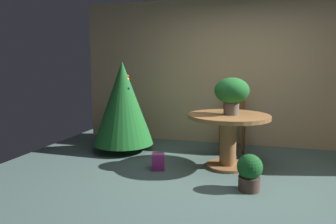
# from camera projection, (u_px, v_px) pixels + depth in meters

# --- Properties ---
(ground_plane) EXTENTS (6.60, 6.60, 0.00)m
(ground_plane) POSITION_uv_depth(u_px,v_px,m) (232.00, 190.00, 3.42)
(ground_plane) COLOR #4C6660
(back_wall_panel) EXTENTS (6.00, 0.10, 2.60)m
(back_wall_panel) POSITION_uv_depth(u_px,v_px,m) (243.00, 72.00, 5.32)
(back_wall_panel) COLOR tan
(back_wall_panel) RESTS_ON ground_plane
(round_dining_table) EXTENTS (1.12, 1.12, 0.75)m
(round_dining_table) POSITION_uv_depth(u_px,v_px,m) (228.00, 130.00, 4.15)
(round_dining_table) COLOR #9E6B3D
(round_dining_table) RESTS_ON ground_plane
(flower_vase) EXTENTS (0.47, 0.47, 0.51)m
(flower_vase) POSITION_uv_depth(u_px,v_px,m) (232.00, 92.00, 4.06)
(flower_vase) COLOR #665B51
(flower_vase) RESTS_ON round_dining_table
(wooden_chair_far) EXTENTS (0.41, 0.39, 0.98)m
(wooden_chair_far) POSITION_uv_depth(u_px,v_px,m) (233.00, 117.00, 5.08)
(wooden_chair_far) COLOR brown
(wooden_chair_far) RESTS_ON ground_plane
(holiday_tree) EXTENTS (0.99, 0.99, 1.49)m
(holiday_tree) POSITION_uv_depth(u_px,v_px,m) (123.00, 103.00, 4.95)
(holiday_tree) COLOR brown
(holiday_tree) RESTS_ON ground_plane
(gift_box_purple) EXTENTS (0.22, 0.23, 0.22)m
(gift_box_purple) POSITION_uv_depth(u_px,v_px,m) (158.00, 161.00, 4.13)
(gift_box_purple) COLOR #9E287A
(gift_box_purple) RESTS_ON ground_plane
(potted_plant) EXTENTS (0.29, 0.29, 0.42)m
(potted_plant) POSITION_uv_depth(u_px,v_px,m) (250.00, 172.00, 3.39)
(potted_plant) COLOR #4C382D
(potted_plant) RESTS_ON ground_plane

